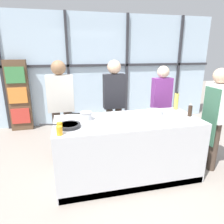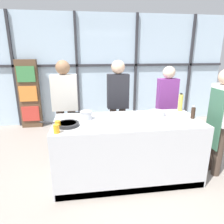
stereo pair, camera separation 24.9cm
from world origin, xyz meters
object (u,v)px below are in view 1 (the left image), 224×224
(chef, at_px, (215,113))
(saucepan, at_px, (86,116))
(pepper_grinder, at_px, (190,111))
(juice_glass_far, at_px, (60,126))
(mixing_bowl, at_px, (155,112))
(spectator_far_left, at_px, (61,104))
(juice_glass_near, at_px, (59,131))
(spectator_center_right, at_px, (161,101))
(spectator_center_left, at_px, (114,100))
(frying_pan, at_px, (69,126))
(white_plate, at_px, (167,123))
(oil_bottle, at_px, (176,101))

(chef, bearing_deg, saucepan, 83.83)
(pepper_grinder, relative_size, juice_glass_far, 1.85)
(chef, xyz_separation_m, mixing_bowl, (-0.90, 0.25, 0.01))
(spectator_far_left, relative_size, pepper_grinder, 8.71)
(mixing_bowl, height_order, juice_glass_near, juice_glass_near)
(spectator_center_right, relative_size, juice_glass_far, 15.01)
(spectator_center_left, distance_m, saucepan, 0.95)
(spectator_center_left, bearing_deg, mixing_bowl, 124.93)
(spectator_far_left, bearing_deg, frying_pan, 95.92)
(white_plate, relative_size, mixing_bowl, 0.98)
(pepper_grinder, bearing_deg, frying_pan, -177.99)
(spectator_center_left, distance_m, white_plate, 1.25)
(spectator_center_right, distance_m, juice_glass_far, 2.20)
(saucepan, height_order, oil_bottle, oil_bottle)
(pepper_grinder, bearing_deg, oil_bottle, 91.46)
(spectator_center_left, relative_size, mixing_bowl, 6.83)
(spectator_center_right, height_order, mixing_bowl, spectator_center_right)
(white_plate, xyz_separation_m, mixing_bowl, (0.03, 0.45, 0.03))
(chef, distance_m, spectator_center_right, 1.05)
(saucepan, bearing_deg, white_plate, -21.54)
(frying_pan, xyz_separation_m, juice_glass_near, (-0.11, -0.23, 0.03))
(mixing_bowl, relative_size, oil_bottle, 0.84)
(spectator_center_left, height_order, white_plate, spectator_center_left)
(white_plate, bearing_deg, spectator_center_left, 111.84)
(juice_glass_far, bearing_deg, white_plate, -3.28)
(chef, height_order, spectator_center_right, chef)
(spectator_far_left, distance_m, white_plate, 1.84)
(oil_bottle, bearing_deg, chef, -44.35)
(chef, bearing_deg, spectator_center_right, 24.71)
(spectator_center_right, xyz_separation_m, white_plate, (-0.49, -1.16, -0.01))
(chef, distance_m, spectator_center_left, 1.69)
(spectator_center_left, relative_size, saucepan, 5.28)
(saucepan, height_order, white_plate, saucepan)
(saucepan, relative_size, juice_glass_far, 3.04)
(mixing_bowl, bearing_deg, pepper_grinder, -24.45)
(frying_pan, distance_m, mixing_bowl, 1.38)
(frying_pan, xyz_separation_m, oil_bottle, (1.81, 0.46, 0.12))
(spectator_center_left, bearing_deg, saucepan, 51.07)
(saucepan, bearing_deg, chef, -6.17)
(chef, xyz_separation_m, spectator_center_right, (-0.44, 0.96, -0.01))
(frying_pan, bearing_deg, spectator_center_left, 49.25)
(frying_pan, bearing_deg, juice_glass_far, -140.24)
(spectator_far_left, relative_size, mixing_bowl, 6.85)
(spectator_far_left, bearing_deg, saucepan, 115.66)
(pepper_grinder, distance_m, juice_glass_far, 1.94)
(chef, distance_m, spectator_far_left, 2.54)
(spectator_center_left, relative_size, pepper_grinder, 8.68)
(spectator_center_left, height_order, mixing_bowl, spectator_center_left)
(chef, distance_m, juice_glass_far, 2.36)
(mixing_bowl, xyz_separation_m, juice_glass_far, (-1.46, -0.37, 0.02))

